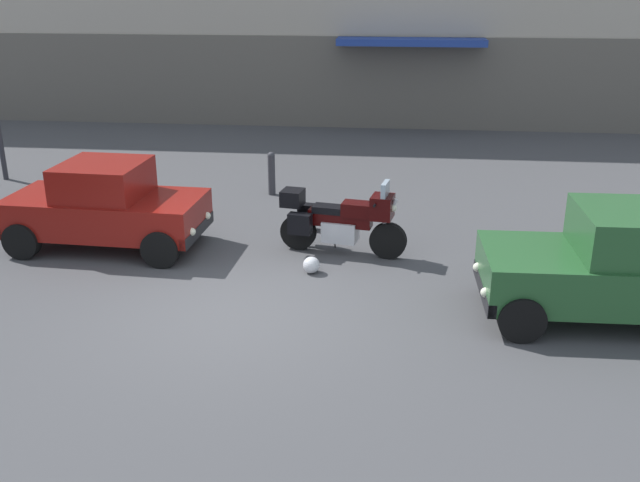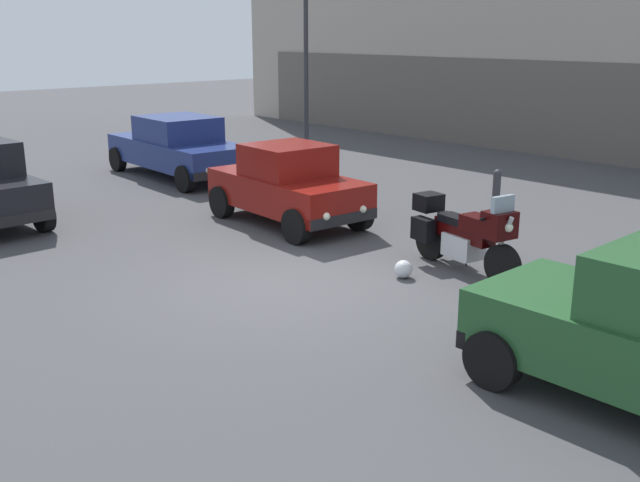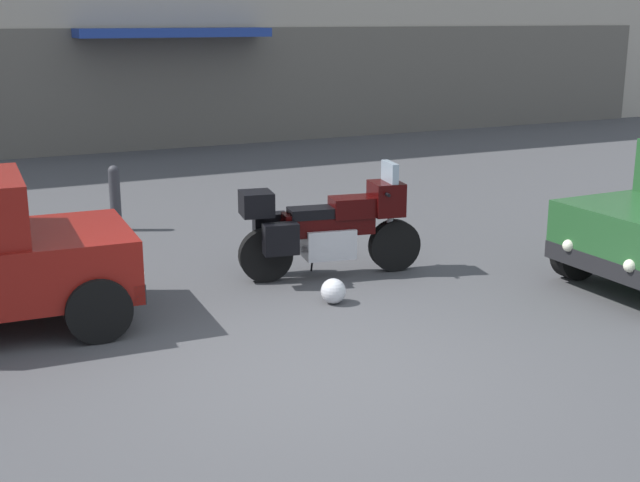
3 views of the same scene
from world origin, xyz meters
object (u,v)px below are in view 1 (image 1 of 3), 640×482
(helmet, at_px, (311,265))
(car_compact_side, at_px, (106,206))
(motorcycle, at_px, (340,220))
(car_hatchback_near, at_px, (624,266))
(bollard_curbside, at_px, (272,172))

(helmet, relative_size, car_compact_side, 0.08)
(helmet, bearing_deg, motorcycle, 67.16)
(helmet, relative_size, car_hatchback_near, 0.07)
(motorcycle, distance_m, car_compact_side, 4.15)
(helmet, bearing_deg, bollard_curbside, 107.92)
(car_hatchback_near, bearing_deg, car_compact_side, -14.66)
(helmet, height_order, car_compact_side, car_compact_side)
(car_compact_side, bearing_deg, car_hatchback_near, -10.65)
(bollard_curbside, bearing_deg, car_hatchback_near, -42.88)
(car_hatchback_near, xyz_separation_m, bollard_curbside, (-5.93, 5.51, -0.30))
(motorcycle, xyz_separation_m, car_hatchback_near, (4.14, -2.12, 0.19))
(motorcycle, distance_m, helmet, 1.12)
(helmet, xyz_separation_m, car_hatchback_near, (4.53, -1.19, 0.67))
(car_compact_side, distance_m, bollard_curbside, 4.25)
(helmet, bearing_deg, car_hatchback_near, -14.67)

